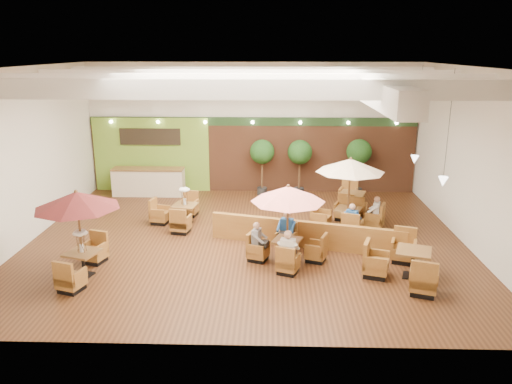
{
  "coord_description": "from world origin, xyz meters",
  "views": [
    {
      "loc": [
        0.78,
        -15.19,
        6.02
      ],
      "look_at": [
        0.3,
        0.5,
        1.5
      ],
      "focal_mm": 35.0,
      "sensor_mm": 36.0,
      "label": 1
    }
  ],
  "objects_px": {
    "table_4": "(402,264)",
    "topiary_0": "(262,154)",
    "service_counter": "(149,182)",
    "table_2": "(350,180)",
    "diner_0": "(288,248)",
    "topiary_2": "(359,154)",
    "table_1": "(288,209)",
    "diner_1": "(286,227)",
    "diner_3": "(352,217)",
    "table_0": "(78,211)",
    "booth_divider": "(305,234)",
    "table_3": "(179,212)",
    "diner_4": "(375,209)",
    "topiary_1": "(300,154)",
    "diner_2": "(258,237)",
    "table_5": "(352,203)"
  },
  "relations": [
    {
      "from": "table_0",
      "to": "table_3",
      "type": "relative_size",
      "value": 1.01
    },
    {
      "from": "booth_divider",
      "to": "table_0",
      "type": "xyz_separation_m",
      "value": [
        -6.21,
        -2.26,
        1.44
      ]
    },
    {
      "from": "diner_0",
      "to": "diner_2",
      "type": "height_order",
      "value": "diner_0"
    },
    {
      "from": "service_counter",
      "to": "diner_2",
      "type": "xyz_separation_m",
      "value": [
        4.82,
        -6.69,
        0.15
      ]
    },
    {
      "from": "table_3",
      "to": "topiary_2",
      "type": "height_order",
      "value": "topiary_2"
    },
    {
      "from": "table_0",
      "to": "diner_1",
      "type": "distance_m",
      "value": 6.07
    },
    {
      "from": "table_0",
      "to": "diner_1",
      "type": "xyz_separation_m",
      "value": [
        5.61,
        2.03,
        -1.12
      ]
    },
    {
      "from": "table_3",
      "to": "topiary_2",
      "type": "distance_m",
      "value": 8.01
    },
    {
      "from": "table_2",
      "to": "diner_4",
      "type": "bearing_deg",
      "value": 22.01
    },
    {
      "from": "service_counter",
      "to": "topiary_0",
      "type": "bearing_deg",
      "value": 2.38
    },
    {
      "from": "table_0",
      "to": "table_4",
      "type": "relative_size",
      "value": 0.9
    },
    {
      "from": "table_0",
      "to": "topiary_2",
      "type": "distance_m",
      "value": 11.93
    },
    {
      "from": "table_0",
      "to": "table_3",
      "type": "distance_m",
      "value": 4.89
    },
    {
      "from": "topiary_0",
      "to": "table_4",
      "type": "bearing_deg",
      "value": -63.25
    },
    {
      "from": "topiary_2",
      "to": "table_1",
      "type": "bearing_deg",
      "value": -114.71
    },
    {
      "from": "table_3",
      "to": "table_4",
      "type": "bearing_deg",
      "value": -20.43
    },
    {
      "from": "booth_divider",
      "to": "table_4",
      "type": "relative_size",
      "value": 2.18
    },
    {
      "from": "diner_2",
      "to": "diner_4",
      "type": "bearing_deg",
      "value": 140.86
    },
    {
      "from": "diner_2",
      "to": "diner_4",
      "type": "xyz_separation_m",
      "value": [
        3.96,
        2.82,
        -0.0
      ]
    },
    {
      "from": "table_5",
      "to": "diner_0",
      "type": "xyz_separation_m",
      "value": [
        -2.6,
        -5.46,
        0.39
      ]
    },
    {
      "from": "service_counter",
      "to": "diner_1",
      "type": "height_order",
      "value": "diner_1"
    },
    {
      "from": "diner_1",
      "to": "table_2",
      "type": "bearing_deg",
      "value": -118.25
    },
    {
      "from": "service_counter",
      "to": "table_2",
      "type": "xyz_separation_m",
      "value": [
        7.85,
        -3.88,
        1.15
      ]
    },
    {
      "from": "diner_0",
      "to": "topiary_2",
      "type": "bearing_deg",
      "value": 81.24
    },
    {
      "from": "table_4",
      "to": "topiary_1",
      "type": "height_order",
      "value": "topiary_1"
    },
    {
      "from": "service_counter",
      "to": "table_5",
      "type": "height_order",
      "value": "service_counter"
    },
    {
      "from": "table_5",
      "to": "topiary_0",
      "type": "distance_m",
      "value": 4.38
    },
    {
      "from": "diner_4",
      "to": "diner_2",
      "type": "bearing_deg",
      "value": 143.57
    },
    {
      "from": "table_4",
      "to": "table_3",
      "type": "bearing_deg",
      "value": 167.61
    },
    {
      "from": "table_2",
      "to": "topiary_2",
      "type": "distance_m",
      "value": 4.2
    },
    {
      "from": "table_0",
      "to": "topiary_0",
      "type": "bearing_deg",
      "value": 76.8
    },
    {
      "from": "table_4",
      "to": "topiary_0",
      "type": "distance_m",
      "value": 8.92
    },
    {
      "from": "topiary_1",
      "to": "topiary_2",
      "type": "xyz_separation_m",
      "value": [
        2.46,
        -0.0,
        0.04
      ]
    },
    {
      "from": "table_4",
      "to": "topiary_1",
      "type": "distance_m",
      "value": 8.34
    },
    {
      "from": "table_5",
      "to": "diner_1",
      "type": "height_order",
      "value": "diner_1"
    },
    {
      "from": "table_2",
      "to": "table_5",
      "type": "xyz_separation_m",
      "value": [
        0.42,
        1.79,
        -1.35
      ]
    },
    {
      "from": "table_5",
      "to": "topiary_1",
      "type": "height_order",
      "value": "topiary_1"
    },
    {
      "from": "table_4",
      "to": "diner_3",
      "type": "height_order",
      "value": "diner_3"
    },
    {
      "from": "table_4",
      "to": "diner_4",
      "type": "height_order",
      "value": "diner_4"
    },
    {
      "from": "booth_divider",
      "to": "diner_4",
      "type": "xyz_separation_m",
      "value": [
        2.51,
        1.74,
        0.3
      ]
    },
    {
      "from": "diner_3",
      "to": "table_1",
      "type": "bearing_deg",
      "value": -112.1
    },
    {
      "from": "service_counter",
      "to": "booth_divider",
      "type": "relative_size",
      "value": 0.49
    },
    {
      "from": "table_4",
      "to": "diner_2",
      "type": "distance_m",
      "value": 4.09
    },
    {
      "from": "topiary_0",
      "to": "table_0",
      "type": "bearing_deg",
      "value": -120.46
    },
    {
      "from": "table_0",
      "to": "topiary_2",
      "type": "height_order",
      "value": "table_0"
    },
    {
      "from": "table_1",
      "to": "diner_1",
      "type": "height_order",
      "value": "table_1"
    },
    {
      "from": "topiary_1",
      "to": "diner_0",
      "type": "relative_size",
      "value": 2.89
    },
    {
      "from": "diner_1",
      "to": "diner_2",
      "type": "xyz_separation_m",
      "value": [
        -0.85,
        -0.85,
        -0.02
      ]
    },
    {
      "from": "table_5",
      "to": "diner_1",
      "type": "xyz_separation_m",
      "value": [
        -2.6,
        -3.76,
        0.37
      ]
    },
    {
      "from": "topiary_2",
      "to": "booth_divider",
      "type": "bearing_deg",
      "value": -113.87
    }
  ]
}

